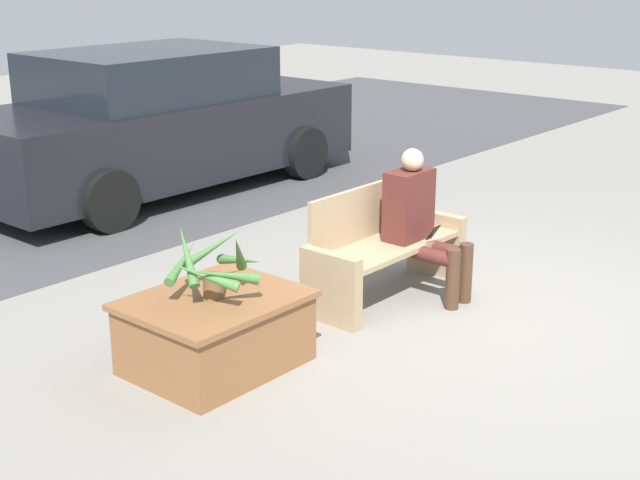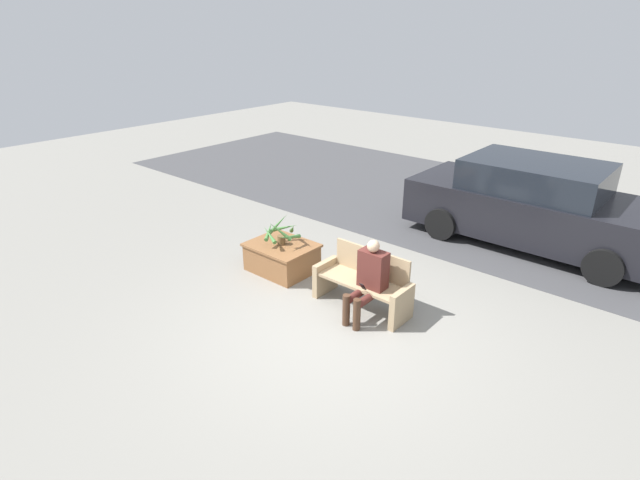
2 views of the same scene
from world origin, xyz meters
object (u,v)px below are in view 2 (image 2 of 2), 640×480
at_px(planter_box, 282,256).
at_px(potted_plant, 281,232).
at_px(person_seated, 369,278).
at_px(bench, 364,282).
at_px(parked_car, 535,205).

distance_m(planter_box, potted_plant, 0.43).
bearing_deg(person_seated, planter_box, 172.79).
bearing_deg(person_seated, bench, 137.11).
xyz_separation_m(person_seated, planter_box, (-1.90, 0.24, -0.35)).
height_order(bench, potted_plant, potted_plant).
bearing_deg(potted_plant, parked_car, 54.27).
relative_size(person_seated, potted_plant, 1.83).
relative_size(planter_box, potted_plant, 1.71).
bearing_deg(planter_box, parked_car, 54.27).
bearing_deg(person_seated, parked_car, 78.36).
height_order(person_seated, potted_plant, person_seated).
bearing_deg(bench, planter_box, 178.44).
height_order(planter_box, potted_plant, potted_plant).
distance_m(potted_plant, parked_car, 4.69).
bearing_deg(person_seated, potted_plant, 173.02).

